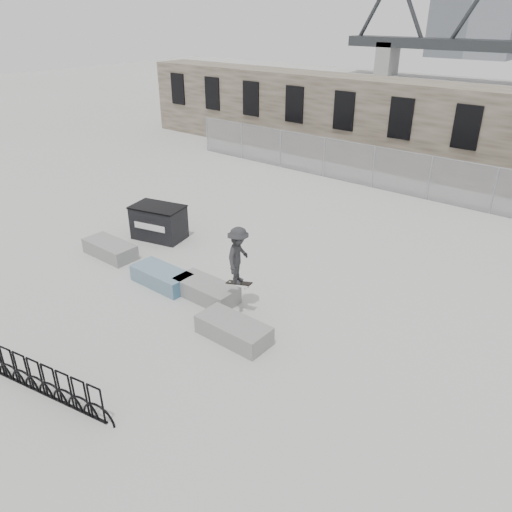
{
  "coord_description": "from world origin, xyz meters",
  "views": [
    {
      "loc": [
        10.25,
        -8.93,
        7.75
      ],
      "look_at": [
        2.05,
        1.14,
        1.3
      ],
      "focal_mm": 35.0,
      "sensor_mm": 36.0,
      "label": 1
    }
  ],
  "objects_px": {
    "dumpster": "(159,222)",
    "planter_center_right": "(206,290)",
    "bike_rack": "(43,380)",
    "planter_offset": "(234,329)",
    "planter_center_left": "(162,276)",
    "skateboarder": "(238,256)",
    "planter_far_left": "(110,248)"
  },
  "relations": [
    {
      "from": "dumpster",
      "to": "planter_center_right",
      "type": "bearing_deg",
      "value": -39.02
    },
    {
      "from": "dumpster",
      "to": "bike_rack",
      "type": "height_order",
      "value": "dumpster"
    },
    {
      "from": "planter_offset",
      "to": "planter_center_left",
      "type": "bearing_deg",
      "value": 168.59
    },
    {
      "from": "planter_offset",
      "to": "skateboarder",
      "type": "xyz_separation_m",
      "value": [
        -0.76,
        1.1,
        1.48
      ]
    },
    {
      "from": "planter_far_left",
      "to": "dumpster",
      "type": "distance_m",
      "value": 2.15
    },
    {
      "from": "skateboarder",
      "to": "bike_rack",
      "type": "bearing_deg",
      "value": 150.05
    },
    {
      "from": "planter_offset",
      "to": "skateboarder",
      "type": "distance_m",
      "value": 1.99
    },
    {
      "from": "planter_far_left",
      "to": "dumpster",
      "type": "height_order",
      "value": "dumpster"
    },
    {
      "from": "planter_center_left",
      "to": "planter_center_right",
      "type": "relative_size",
      "value": 1.0
    },
    {
      "from": "planter_center_right",
      "to": "planter_offset",
      "type": "xyz_separation_m",
      "value": [
        1.98,
        -1.02,
        0.0
      ]
    },
    {
      "from": "planter_center_left",
      "to": "skateboarder",
      "type": "distance_m",
      "value": 3.25
    },
    {
      "from": "planter_center_right",
      "to": "skateboarder",
      "type": "xyz_separation_m",
      "value": [
        1.22,
        0.08,
        1.48
      ]
    },
    {
      "from": "dumpster",
      "to": "bike_rack",
      "type": "xyz_separation_m",
      "value": [
        4.59,
        -7.32,
        -0.2
      ]
    },
    {
      "from": "planter_center_left",
      "to": "skateboarder",
      "type": "relative_size",
      "value": 1.14
    },
    {
      "from": "planter_center_left",
      "to": "bike_rack",
      "type": "distance_m",
      "value": 5.32
    },
    {
      "from": "planter_offset",
      "to": "dumpster",
      "type": "height_order",
      "value": "dumpster"
    },
    {
      "from": "planter_far_left",
      "to": "planter_center_left",
      "type": "xyz_separation_m",
      "value": [
        2.94,
        -0.21,
        0.0
      ]
    },
    {
      "from": "planter_center_right",
      "to": "planter_far_left",
      "type": "bearing_deg",
      "value": -179.11
    },
    {
      "from": "planter_center_right",
      "to": "skateboarder",
      "type": "relative_size",
      "value": 1.14
    },
    {
      "from": "planter_center_left",
      "to": "planter_offset",
      "type": "relative_size",
      "value": 1.0
    },
    {
      "from": "planter_offset",
      "to": "skateboarder",
      "type": "height_order",
      "value": "skateboarder"
    },
    {
      "from": "planter_far_left",
      "to": "planter_offset",
      "type": "height_order",
      "value": "same"
    },
    {
      "from": "planter_far_left",
      "to": "planter_center_left",
      "type": "height_order",
      "value": "same"
    },
    {
      "from": "planter_far_left",
      "to": "bike_rack",
      "type": "bearing_deg",
      "value": -47.65
    },
    {
      "from": "dumpster",
      "to": "skateboarder",
      "type": "xyz_separation_m",
      "value": [
        5.65,
        -1.95,
        1.12
      ]
    },
    {
      "from": "planter_far_left",
      "to": "dumpster",
      "type": "bearing_deg",
      "value": 85.53
    },
    {
      "from": "planter_center_right",
      "to": "dumpster",
      "type": "height_order",
      "value": "dumpster"
    },
    {
      "from": "skateboarder",
      "to": "planter_offset",
      "type": "bearing_deg",
      "value": -164.24
    },
    {
      "from": "planter_offset",
      "to": "planter_center_right",
      "type": "bearing_deg",
      "value": 152.85
    },
    {
      "from": "planter_far_left",
      "to": "bike_rack",
      "type": "height_order",
      "value": "bike_rack"
    },
    {
      "from": "planter_offset",
      "to": "dumpster",
      "type": "relative_size",
      "value": 0.93
    },
    {
      "from": "bike_rack",
      "to": "planter_center_right",
      "type": "bearing_deg",
      "value": 91.79
    }
  ]
}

